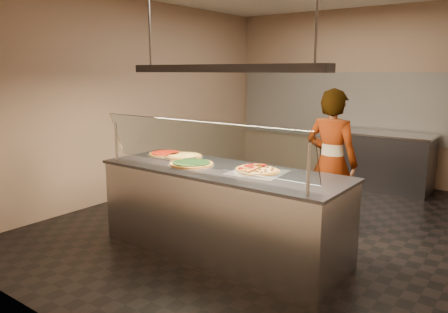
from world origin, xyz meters
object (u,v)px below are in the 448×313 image
Objects in this scene: pizza_spinach at (192,164)px; heat_lamp_housing at (222,68)px; serving_counter at (222,211)px; half_pizza_pepperoni at (249,168)px; prep_table at (377,160)px; pizza_spatula at (190,156)px; pizza_tomato at (166,154)px; sneeze_guard at (200,145)px; pizza_cheese at (184,156)px; worker at (331,163)px; half_pizza_sausage at (267,172)px; perforated_tray at (258,172)px.

pizza_spinach is 0.22× the size of heat_lamp_housing.
serving_counter is 0.58m from half_pizza_pepperoni.
serving_counter is 1.52× the size of prep_table.
pizza_spatula reaches higher than serving_counter.
pizza_tomato reaches higher than prep_table.
sneeze_guard reaches higher than pizza_cheese.
pizza_cheese and pizza_tomato have the same top height.
heat_lamp_housing is at bearing 63.72° from worker.
half_pizza_sausage is 1.01× the size of pizza_cheese.
sneeze_guard is at bearing -90.00° from heat_lamp_housing.
sneeze_guard is 5.38× the size of half_pizza_pepperoni.
serving_counter is at bearing -96.81° from prep_table.
heat_lamp_housing is (-0.29, -0.06, 0.99)m from half_pizza_pepperoni.
heat_lamp_housing is at bearing -96.81° from prep_table.
half_pizza_pepperoni reaches higher than pizza_cheese.
heat_lamp_housing is at bearing -17.16° from pizza_spatula.
pizza_cheese is 0.26× the size of prep_table.
perforated_tray is 1.13m from pizza_cheese.
pizza_spatula is (-0.60, 0.19, 0.49)m from serving_counter.
sneeze_guard is 0.57m from half_pizza_pepperoni.
pizza_tomato is at bearing 34.07° from worker.
sneeze_guard is 0.84m from pizza_spatula.
half_pizza_pepperoni is 3.68m from prep_table.
pizza_cheese is at bearing 141.82° from pizza_spinach.
sneeze_guard is 0.80m from heat_lamp_housing.
perforated_tray is 1.27× the size of half_pizza_sausage.
half_pizza_pepperoni reaches higher than pizza_spinach.
worker reaches higher than sneeze_guard.
heat_lamp_housing reaches higher than half_pizza_sausage.
pizza_cheese is at bearing 162.93° from serving_counter.
half_pizza_sausage is 1.23m from pizza_cheese.
pizza_spinach is (-0.66, -0.12, -0.02)m from half_pizza_pepperoni.
half_pizza_pepperoni reaches higher than pizza_tomato.
pizza_tomato is 0.24× the size of worker.
worker is (1.28, 1.05, -0.09)m from pizza_spatula.
pizza_spatula is at bearing 172.98° from perforated_tray.
serving_counter is at bearing -167.73° from half_pizza_pepperoni.
half_pizza_sausage reaches higher than pizza_spatula.
pizza_cheese is 1.25m from heat_lamp_housing.
serving_counter is 6.37× the size of pizza_tomato.
pizza_spatula is at bearing 162.84° from heat_lamp_housing.
pizza_cheese reaches higher than perforated_tray.
heat_lamp_housing reaches higher than pizza_spatula.
perforated_tray is at bearing -7.02° from pizza_spatula.
pizza_spinach reaches higher than perforated_tray.
sneeze_guard is 0.70m from half_pizza_sausage.
worker is (0.17, 1.17, -0.09)m from half_pizza_sausage.
half_pizza_sausage is 1.08× the size of pizza_tomato.
pizza_tomato is 3.82m from prep_table.
sneeze_guard is at bearing 69.24° from worker.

